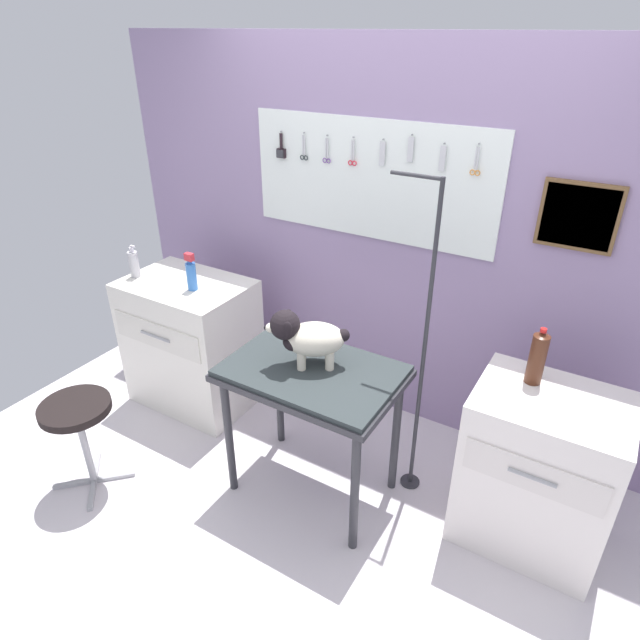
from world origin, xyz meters
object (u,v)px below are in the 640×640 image
Objects in this scene: soda_bottle at (537,358)px; cabinet_right at (537,470)px; counter_left at (192,343)px; grooming_arm at (421,362)px; dog at (306,337)px; grooming_table at (312,384)px; stool at (78,419)px; detangler_spray at (134,264)px.

cabinet_right is at bearing -36.36° from soda_bottle.
counter_left is 2.19m from soda_bottle.
grooming_arm is 0.60m from dog.
grooming_table is 1.17m from cabinet_right.
stool is at bearing -153.95° from soda_bottle.
grooming_arm is 4.43× the size of dog.
detangler_spray reaches higher than stool.
detangler_spray is 2.46m from soda_bottle.
cabinet_right is at bearing 13.85° from dog.
grooming_arm reaches higher than stool.
dog reaches higher than counter_left.
grooming_table is 1.52m from detangler_spray.
detangler_spray is 0.75× the size of soda_bottle.
cabinet_right is (0.64, -0.02, -0.40)m from grooming_arm.
stool is 1.95× the size of soda_bottle.
grooming_arm is 6.14× the size of soda_bottle.
grooming_table is 2.23× the size of dog.
grooming_arm is 1.98× the size of counter_left.
dog is (-0.50, -0.30, 0.15)m from grooming_arm.
dog is 1.38× the size of soda_bottle.
cabinet_right is (1.14, 0.28, -0.55)m from dog.
counter_left is (-1.14, 0.31, -0.27)m from grooming_table.
cabinet_right is at bearing 15.27° from grooming_table.
detangler_spray is at bearing -177.07° from grooming_arm.
soda_bottle is at bearing 20.05° from dog.
grooming_arm reaches higher than grooming_table.
soda_bottle is (-0.12, 0.09, 0.56)m from cabinet_right.
stool is (-1.10, -0.62, -0.25)m from grooming_table.
grooming_table is at bearing -8.39° from detangler_spray.
cabinet_right is (1.10, 0.30, -0.29)m from grooming_table.
grooming_arm is 1.85m from stool.
counter_left reaches higher than stool.
grooming_table is at bearing -164.73° from cabinet_right.
grooming_table is at bearing -15.05° from counter_left.
grooming_table is at bearing -23.12° from dog.
grooming_table is 1.08m from soda_bottle.
stool is at bearing -150.42° from grooming_table.
stool is at bearing -148.81° from grooming_arm.
stool is 2.58× the size of detangler_spray.
cabinet_right is 2.63m from detangler_spray.
dog is 0.47× the size of cabinet_right.
detangler_spray is at bearing -175.98° from soda_bottle.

